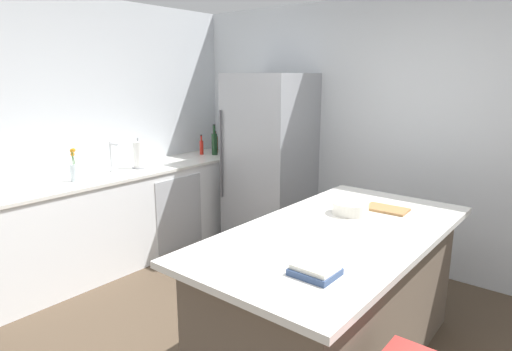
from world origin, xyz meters
TOP-DOWN VIEW (x-y plane):
  - wall_rear at (0.00, 2.25)m, footprint 6.00×0.10m
  - wall_left at (-2.45, 0.00)m, footprint 0.10×6.00m
  - counter_run_left at (-2.09, 0.64)m, footprint 0.65×2.94m
  - kitchen_island at (0.36, 0.48)m, footprint 1.07×2.07m
  - refrigerator at (-1.23, 1.84)m, footprint 0.81×0.76m
  - sink_faucet at (-2.14, 0.49)m, footprint 0.15×0.05m
  - flower_vase at (-2.07, 0.06)m, footprint 0.07×0.07m
  - paper_towel_roll at (-2.09, 0.76)m, footprint 0.14×0.14m
  - olive_oil_bottle at (-2.06, 1.99)m, footprint 0.06×0.06m
  - syrup_bottle at (-2.12, 1.90)m, footprint 0.07×0.07m
  - wine_bottle at (-2.03, 1.80)m, footprint 0.07×0.07m
  - hot_sauce_bottle at (-2.16, 1.71)m, footprint 0.05×0.05m
  - cookbook_stack at (0.58, -0.16)m, footprint 0.21×0.19m
  - mixing_bowl at (0.26, 0.82)m, footprint 0.25×0.25m
  - cutting_board at (0.43, 1.06)m, footprint 0.30×0.20m

SIDE VIEW (x-z plane):
  - kitchen_island at x=0.36m, z-range 0.01..0.92m
  - counter_run_left at x=-2.09m, z-range 0.00..0.94m
  - cutting_board at x=0.43m, z-range 0.92..0.93m
  - cookbook_stack at x=0.58m, z-range 0.91..0.97m
  - refrigerator at x=-1.23m, z-range 0.00..1.88m
  - mixing_bowl at x=0.26m, z-range 0.92..1.00m
  - hot_sauce_bottle at x=-2.16m, z-range 0.91..1.15m
  - flower_vase at x=-2.07m, z-range 0.89..1.19m
  - syrup_bottle at x=-2.12m, z-range 0.91..1.18m
  - paper_towel_roll at x=-2.09m, z-range 0.91..1.22m
  - olive_oil_bottle at x=-2.06m, z-range 0.90..1.24m
  - wine_bottle at x=-2.03m, z-range 0.89..1.26m
  - sink_faucet at x=-2.14m, z-range 0.94..1.24m
  - wall_rear at x=0.00m, z-range 0.00..2.60m
  - wall_left at x=-2.45m, z-range 0.00..2.60m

